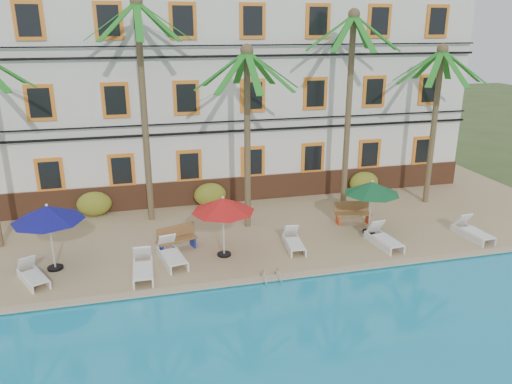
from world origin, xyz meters
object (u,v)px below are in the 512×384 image
object	(u,v)px
lounger_e	(383,238)
palm_e	(436,103)
lounger_d	(294,242)
lounger_a	(33,275)
bench_right	(353,212)
bench_left	(176,238)
umbrella_red	(223,205)
lounger_b	(143,268)
lounger_f	(472,231)
umbrella_blue	(48,214)
palm_b	(142,85)
palm_c	(247,113)
pool_ladder	(271,280)
umbrella_green	(372,188)
palm_d	(350,86)
lounger_c	(172,255)

from	to	relation	value
lounger_e	palm_e	bearing A→B (deg)	42.97
palm_e	lounger_d	world-z (taller)	palm_e
lounger_a	bench_right	distance (m)	12.58
bench_left	bench_right	bearing A→B (deg)	6.62
umbrella_red	lounger_b	xyz separation A→B (m)	(-2.94, -0.85, -1.67)
lounger_f	umbrella_blue	bearing A→B (deg)	175.69
palm_b	lounger_a	size ratio (longest dim) A/B	5.30
palm_c	pool_ladder	bearing A→B (deg)	-94.02
lounger_f	umbrella_green	bearing A→B (deg)	158.42
bench_left	palm_e	bearing A→B (deg)	11.73
lounger_a	palm_d	bearing A→B (deg)	18.26
palm_b	umbrella_red	world-z (taller)	palm_b
pool_ladder	palm_c	bearing A→B (deg)	85.98
lounger_c	bench_left	world-z (taller)	bench_left
palm_e	umbrella_blue	distance (m)	16.81
palm_b	palm_d	distance (m)	8.75
lounger_a	bench_right	xyz separation A→B (m)	(12.37, 2.25, 0.22)
umbrella_blue	umbrella_red	xyz separation A→B (m)	(5.89, -0.37, -0.09)
lounger_a	bench_left	distance (m)	5.01
palm_b	bench_right	bearing A→B (deg)	-16.67
umbrella_green	bench_left	size ratio (longest dim) A/B	1.42
palm_b	umbrella_green	xyz separation A→B (m)	(8.51, -3.63, -3.87)
lounger_d	pool_ladder	distance (m)	2.72
lounger_a	lounger_e	bearing A→B (deg)	-0.72
bench_right	lounger_d	bearing A→B (deg)	-150.60
palm_e	umbrella_green	distance (m)	5.85
umbrella_red	umbrella_blue	bearing A→B (deg)	176.43
lounger_c	bench_left	distance (m)	1.05
palm_d	palm_e	world-z (taller)	palm_d
umbrella_green	lounger_d	bearing A→B (deg)	-168.89
lounger_e	pool_ladder	bearing A→B (deg)	-161.55
lounger_b	lounger_d	size ratio (longest dim) A/B	1.10
palm_e	lounger_b	distance (m)	14.72
bench_right	lounger_a	bearing A→B (deg)	-169.67
palm_c	bench_right	size ratio (longest dim) A/B	4.74
lounger_d	lounger_c	bearing A→B (deg)	-179.20
umbrella_blue	lounger_f	distance (m)	15.88
lounger_d	bench_right	world-z (taller)	bench_right
palm_c	lounger_e	bearing A→B (deg)	-34.69
umbrella_green	lounger_c	distance (m)	8.22
umbrella_red	palm_b	bearing A→B (deg)	119.24
palm_c	lounger_c	world-z (taller)	palm_c
lounger_e	palm_b	bearing A→B (deg)	150.02
umbrella_red	lounger_a	world-z (taller)	umbrella_red
palm_c	pool_ladder	world-z (taller)	palm_c
umbrella_red	lounger_a	distance (m)	6.70
palm_b	umbrella_green	world-z (taller)	palm_b
lounger_d	palm_b	bearing A→B (deg)	139.69
palm_b	umbrella_red	xyz separation A→B (m)	(2.40, -4.29, -3.82)
palm_b	lounger_a	xyz separation A→B (m)	(-4.06, -4.74, -5.52)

